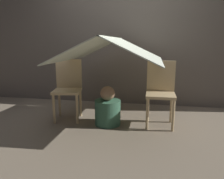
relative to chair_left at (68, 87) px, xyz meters
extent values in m
plane|color=gray|center=(0.67, -0.19, -0.48)|extent=(8.80, 8.80, 0.00)
cube|color=#6B6056|center=(0.67, 1.00, 0.77)|extent=(7.00, 0.05, 2.50)
cylinder|color=#D1B27F|center=(-0.12, -0.26, -0.28)|extent=(0.04, 0.04, 0.41)
cylinder|color=#D1B27F|center=(0.20, -0.20, -0.28)|extent=(0.04, 0.04, 0.41)
cylinder|color=#D1B27F|center=(-0.18, 0.06, -0.28)|extent=(0.04, 0.04, 0.41)
cylinder|color=#D1B27F|center=(0.14, 0.12, -0.28)|extent=(0.04, 0.04, 0.41)
cube|color=#D1B27F|center=(0.01, -0.07, -0.05)|extent=(0.44, 0.44, 0.04)
cube|color=#D1B27F|center=(-0.02, 0.10, 0.18)|extent=(0.38, 0.10, 0.42)
cylinder|color=#D1B27F|center=(1.17, -0.23, -0.28)|extent=(0.04, 0.04, 0.41)
cylinder|color=#D1B27F|center=(1.49, -0.23, -0.28)|extent=(0.04, 0.04, 0.41)
cylinder|color=#D1B27F|center=(1.16, 0.09, -0.28)|extent=(0.04, 0.04, 0.41)
cylinder|color=#D1B27F|center=(1.49, 0.09, -0.28)|extent=(0.04, 0.04, 0.41)
cube|color=#D1B27F|center=(1.33, -0.07, -0.05)|extent=(0.38, 0.38, 0.04)
cube|color=#D1B27F|center=(1.33, 0.11, 0.18)|extent=(0.38, 0.03, 0.42)
cube|color=silver|center=(0.34, -0.07, 0.54)|extent=(0.66, 1.54, 0.32)
cube|color=silver|center=(1.00, -0.07, 0.54)|extent=(0.66, 1.54, 0.32)
cube|color=silver|center=(0.67, -0.07, 0.70)|extent=(0.04, 1.54, 0.01)
cylinder|color=#38664C|center=(0.63, -0.15, -0.31)|extent=(0.35, 0.35, 0.34)
sphere|color=#9E7556|center=(0.63, -0.15, -0.04)|extent=(0.20, 0.20, 0.20)
camera|label=1|loc=(1.22, -2.96, 0.63)|focal=35.00mm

